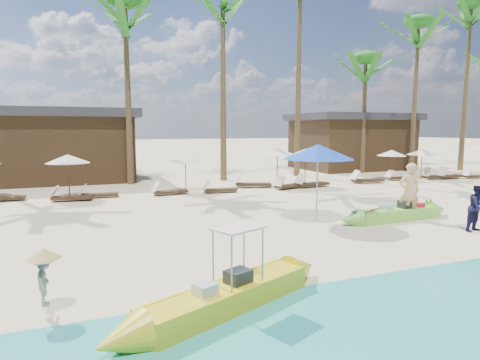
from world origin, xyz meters
name	(u,v)px	position (x,y,z in m)	size (l,w,h in m)	color
ground	(314,244)	(0.00, 0.00, 0.00)	(240.00, 240.00, 0.00)	beige
green_canoe	(396,214)	(4.19, 1.52, 0.22)	(5.25, 0.86, 0.67)	#76DB42
yellow_canoe	(229,296)	(-3.46, -2.88, 0.23)	(5.14, 2.47, 1.41)	yellow
tourist	(409,191)	(4.64, 1.46, 0.98)	(0.72, 0.47, 1.96)	#DBB276
vendor_green	(478,207)	(5.38, -0.59, 0.75)	(0.73, 0.57, 1.50)	#131233
vendor_yellow	(45,280)	(-6.41, -2.03, 0.61)	(0.55, 0.32, 0.86)	gray
blue_umbrella	(318,152)	(1.52, 2.34, 2.36)	(2.43, 2.43, 2.61)	#99999E
lounger_3_right	(1,197)	(-9.22, 10.55, 0.20)	(1.75, 0.60, 0.59)	#372616
resort_parasol_4	(68,159)	(-6.45, 10.26, 1.80)	(1.93, 1.93, 1.99)	#372616
lounger_4_left	(69,197)	(-6.47, 9.54, 0.20)	(1.81, 0.82, 0.59)	#372616
lounger_4_right	(97,194)	(-5.30, 10.01, 0.19)	(1.71, 0.57, 0.58)	#372616
resort_parasol_5	(186,158)	(-1.07, 10.40, 1.66)	(1.79, 1.79, 1.85)	#372616
lounger_5_left	(168,191)	(-2.10, 9.68, 0.19)	(1.73, 0.65, 0.58)	#372616
resort_parasol_6	(277,151)	(3.93, 10.23, 1.93)	(2.07, 2.07, 2.14)	#372616
lounger_6_left	(218,189)	(0.31, 9.43, 0.19)	(1.73, 0.65, 0.58)	#372616
lounger_6_right	(251,183)	(2.51, 10.54, 0.23)	(2.08, 1.21, 0.67)	#372616
resort_parasol_7	(305,152)	(5.45, 9.88, 1.86)	(2.00, 2.00, 2.06)	#372616
lounger_7_left	(288,185)	(4.13, 9.34, 0.21)	(1.92, 1.08, 0.62)	#372616
lounger_7_right	(311,183)	(5.55, 9.45, 0.23)	(2.07, 0.89, 0.68)	#372616
resort_parasol_8	(392,153)	(11.92, 10.53, 1.66)	(1.78, 1.78, 1.84)	#372616
lounger_8_left	(366,179)	(9.44, 9.80, 0.22)	(2.01, 0.96, 0.66)	#372616
resort_parasol_9	(422,152)	(13.80, 9.98, 1.71)	(1.84, 1.84, 1.90)	#372616
lounger_9_left	(397,177)	(12.10, 10.18, 0.19)	(1.69, 0.62, 0.57)	#372616
lounger_9_right	(436,176)	(14.72, 9.71, 0.22)	(2.02, 0.79, 0.67)	#372616
lounger_10_left	(449,175)	(15.62, 9.52, 0.23)	(2.02, 0.75, 0.67)	#372616
lounger_10_right	(474,175)	(17.32, 9.15, 0.19)	(1.68, 0.65, 0.56)	#372616
palm_3	(126,28)	(-3.36, 14.27, 8.58)	(2.08, 2.08, 10.52)	brown
palm_4	(223,20)	(2.15, 14.01, 9.45)	(2.08, 2.08, 11.70)	brown
palm_5	(300,7)	(7.45, 14.38, 10.82)	(2.08, 2.08, 13.60)	brown
palm_6	(365,73)	(12.84, 14.52, 7.05)	(2.08, 2.08, 8.51)	brown
palm_7	(418,46)	(16.57, 13.68, 8.99)	(2.08, 2.08, 11.08)	brown
palm_8	(469,32)	(21.07, 13.33, 10.18)	(2.08, 2.08, 12.70)	brown
pavilion_west	(44,145)	(-8.00, 17.50, 2.19)	(10.80, 6.60, 4.30)	#372616
pavilion_east	(351,141)	(14.00, 17.50, 2.20)	(8.80, 6.60, 4.30)	#372616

